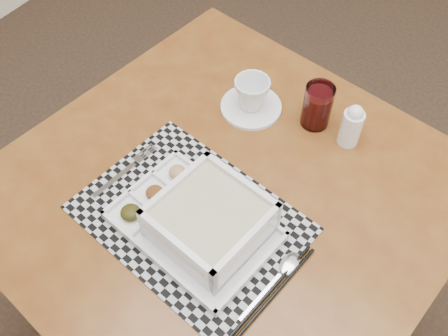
{
  "coord_description": "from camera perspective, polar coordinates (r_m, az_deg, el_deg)",
  "views": [
    {
      "loc": [
        -0.35,
        -0.79,
        1.58
      ],
      "look_at": [
        -0.69,
        -0.29,
        0.78
      ],
      "focal_mm": 40.0,
      "sensor_mm": 36.0,
      "label": 1
    }
  ],
  "objects": [
    {
      "name": "dining_table",
      "position": [
        1.14,
        0.19,
        -4.32
      ],
      "size": [
        1.03,
        1.03,
        0.69
      ],
      "color": "#5D2A10",
      "rests_on": "ground"
    },
    {
      "name": "saucer",
      "position": [
        1.23,
        3.1,
        6.98
      ],
      "size": [
        0.15,
        0.15,
        0.01
      ],
      "primitive_type": "cylinder",
      "color": "white",
      "rests_on": "dining_table"
    },
    {
      "name": "placemat",
      "position": [
        1.04,
        -3.89,
        -5.73
      ],
      "size": [
        0.49,
        0.38,
        0.0
      ],
      "primitive_type": "cube",
      "rotation": [
        0.0,
        0.0,
        -0.13
      ],
      "color": "#A7A7AE",
      "rests_on": "dining_table"
    },
    {
      "name": "serving_tray",
      "position": [
        0.99,
        -2.12,
        -6.18
      ],
      "size": [
        0.35,
        0.26,
        0.1
      ],
      "color": "white",
      "rests_on": "placemat"
    },
    {
      "name": "spoon",
      "position": [
        0.99,
        7.08,
        -11.35
      ],
      "size": [
        0.04,
        0.18,
        0.01
      ],
      "color": "silver",
      "rests_on": "placemat"
    },
    {
      "name": "cup",
      "position": [
        1.2,
        3.2,
        8.47
      ],
      "size": [
        0.11,
        0.11,
        0.08
      ],
      "primitive_type": "imported",
      "rotation": [
        0.0,
        0.0,
        -0.37
      ],
      "color": "white",
      "rests_on": "saucer"
    },
    {
      "name": "fork",
      "position": [
        1.13,
        -11.17,
        -0.11
      ],
      "size": [
        0.04,
        0.19,
        0.0
      ],
      "color": "silver",
      "rests_on": "placemat"
    },
    {
      "name": "chopsticks",
      "position": [
        0.97,
        5.69,
        -13.83
      ],
      "size": [
        0.05,
        0.24,
        0.01
      ],
      "color": "black",
      "rests_on": "placemat"
    },
    {
      "name": "creamer_bottle",
      "position": [
        1.16,
        14.37,
        4.73
      ],
      "size": [
        0.05,
        0.05,
        0.11
      ],
      "color": "white",
      "rests_on": "dining_table"
    },
    {
      "name": "juice_glass",
      "position": [
        1.19,
        10.6,
        6.87
      ],
      "size": [
        0.07,
        0.07,
        0.11
      ],
      "color": "white",
      "rests_on": "dining_table"
    }
  ]
}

